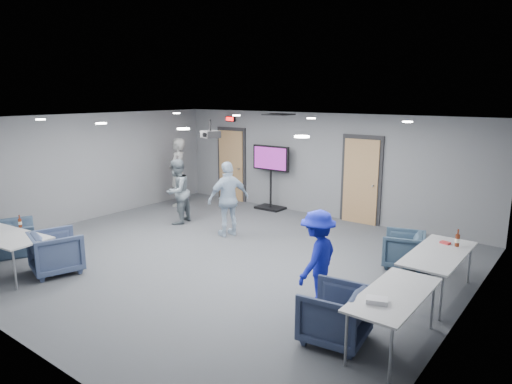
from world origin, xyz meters
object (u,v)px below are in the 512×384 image
Objects in this scene: table_right_b at (394,297)px; table_front_left at (1,236)px; chair_right_c at (335,315)px; bottle_right at (457,240)px; chair_front_a at (56,252)px; table_right_a at (439,255)px; person_c at (229,199)px; person_d at (317,258)px; projector at (210,134)px; person_b at (177,192)px; tv_stand at (271,173)px; chair_right_a at (403,250)px; chair_front_b at (12,238)px; bottle_front at (20,223)px; person_a at (178,172)px.

table_front_left is at bearing 106.00° from table_right_b.
bottle_right reaches higher than chair_right_c.
chair_front_a is 0.46× the size of table_right_a.
person_c is 3.81m from person_d.
projector is at bearing -101.77° from chair_front_a.
chair_front_a is 0.41× the size of table_front_left.
table_right_b is at bearing 67.04° from person_d.
person_b is at bearing -66.90° from person_c.
person_b is 6.41m from table_right_a.
person_c is 4.53m from table_front_left.
table_right_b is at bearing -42.15° from tv_stand.
person_c is 3.92m from chair_right_a.
bottle_right is at bearing 156.26° from chair_right_c.
chair_front_b is at bearing -74.05° from chair_right_a.
bottle_front reaches higher than table_right_a.
table_right_b is at bearing 86.97° from person_c.
projector is at bearing 97.60° from table_right_a.
chair_right_c is 0.97× the size of chair_front_a.
chair_right_a is 7.32m from table_front_left.
bottle_front is 6.45m from tv_stand.
bottle_front is at bearing 28.37° from chair_front_a.
chair_right_c is at bearing -106.47° from bottle_right.
bottle_front reaches higher than chair_front_b.
bottle_front is at bearing 103.78° from table_front_left.
chair_right_a is at bearing 120.46° from person_c.
bottle_right is (1.01, -0.43, 0.50)m from chair_right_a.
table_front_left is at bearing -82.55° from chair_right_c.
tv_stand is at bearing 61.05° from table_right_a.
person_b is at bearing 86.47° from table_right_a.
projector reaches higher than bottle_right.
person_b reaches higher than person_d.
table_right_b is (7.75, -3.60, -0.29)m from person_a.
person_d is at bearing 18.48° from table_front_left.
person_c is 0.96× the size of tv_stand.
chair_front_a reaches higher than table_front_left.
person_d is at bearing -47.68° from tv_stand.
bottle_right is at bearing 26.54° from table_front_left.
person_d is (3.34, -1.83, -0.11)m from person_c.
person_d is 4.73m from chair_front_a.
table_right_a is 4.26× the size of projector.
person_c is at bearing -179.12° from bottle_right.
person_d is 1.55× the size of chair_front_b.
chair_right_c is at bearing -152.37° from chair_front_a.
chair_front_b is 4.57m from projector.
table_right_a is 4.69m from projector.
chair_right_c reaches higher than chair_front_b.
person_c is at bearing 85.16° from table_right_a.
person_c is 4.87m from bottle_right.
table_front_left is at bearing -16.77° from person_b.
person_b is at bearing -81.44° from chair_front_b.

